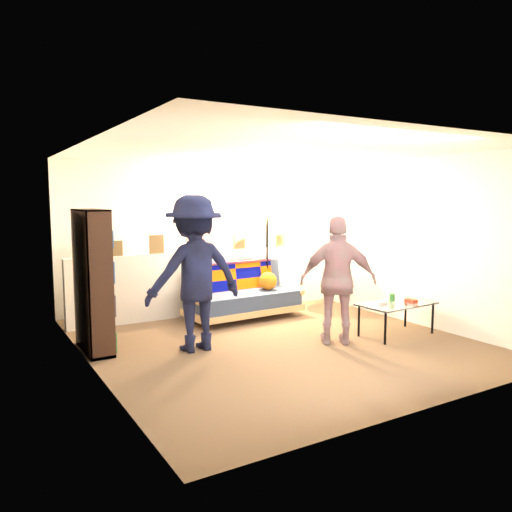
{
  "coord_description": "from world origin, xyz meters",
  "views": [
    {
      "loc": [
        -3.38,
        -5.31,
        1.81
      ],
      "look_at": [
        0.0,
        0.4,
        1.05
      ],
      "focal_mm": 35.0,
      "sensor_mm": 36.0,
      "label": 1
    }
  ],
  "objects": [
    {
      "name": "futon_sofa",
      "position": [
        0.26,
        1.25,
        0.35
      ],
      "size": [
        1.79,
        0.93,
        0.75
      ],
      "color": "tan",
      "rests_on": "ground"
    },
    {
      "name": "ground",
      "position": [
        0.0,
        0.0,
        0.0
      ],
      "size": [
        5.0,
        5.0,
        0.0
      ],
      "primitive_type": "plane",
      "color": "brown",
      "rests_on": "ground"
    },
    {
      "name": "floor_lamp",
      "position": [
        0.85,
        1.49,
        1.14
      ],
      "size": [
        0.34,
        0.3,
        1.61
      ],
      "color": "black",
      "rests_on": "ground"
    },
    {
      "name": "coffee_table",
      "position": [
        1.56,
        -0.66,
        0.4
      ],
      "size": [
        1.06,
        0.62,
        0.54
      ],
      "color": "black",
      "rests_on": "ground"
    },
    {
      "name": "half_wall_ledge",
      "position": [
        0.0,
        1.8,
        0.5
      ],
      "size": [
        4.45,
        0.15,
        1.0
      ],
      "primitive_type": "cube",
      "color": "silver",
      "rests_on": "ground"
    },
    {
      "name": "bookshelf",
      "position": [
        -2.08,
        0.69,
        0.79
      ],
      "size": [
        0.28,
        0.85,
        1.69
      ],
      "color": "black",
      "rests_on": "ground"
    },
    {
      "name": "person_right",
      "position": [
        0.61,
        -0.57,
        0.8
      ],
      "size": [
        1.0,
        0.84,
        1.61
      ],
      "primitive_type": "imported",
      "rotation": [
        0.0,
        0.0,
        2.56
      ],
      "color": "#CB8393",
      "rests_on": "ground"
    },
    {
      "name": "ledge_decor",
      "position": [
        -0.23,
        1.78,
        1.18
      ],
      "size": [
        2.97,
        0.02,
        0.45
      ],
      "color": "brown",
      "rests_on": "half_wall_ledge"
    },
    {
      "name": "room_shell",
      "position": [
        0.0,
        0.47,
        1.67
      ],
      "size": [
        4.6,
        5.05,
        2.45
      ],
      "color": "silver",
      "rests_on": "ground"
    },
    {
      "name": "person_left",
      "position": [
        -1.02,
        0.12,
        0.93
      ],
      "size": [
        1.2,
        0.7,
        1.86
      ],
      "primitive_type": "imported",
      "rotation": [
        0.0,
        0.0,
        3.15
      ],
      "color": "black",
      "rests_on": "ground"
    }
  ]
}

